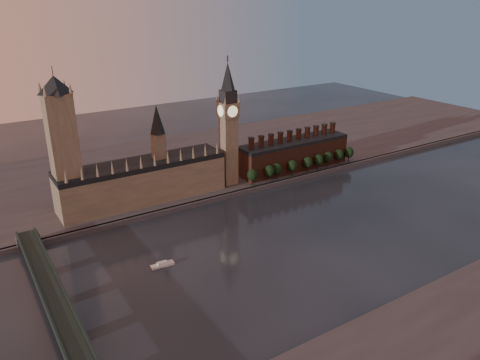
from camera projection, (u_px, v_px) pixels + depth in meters
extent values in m
plane|color=black|center=(301.00, 243.00, 313.38)|extent=(900.00, 900.00, 0.00)
cube|color=#49494F|center=(231.00, 195.00, 383.31)|extent=(900.00, 4.00, 4.00)
cube|color=#49494F|center=(183.00, 164.00, 453.99)|extent=(900.00, 180.00, 4.00)
cube|color=gray|center=(143.00, 183.00, 364.72)|extent=(130.00, 30.00, 28.00)
cube|color=black|center=(142.00, 164.00, 358.82)|extent=(130.00, 30.00, 4.00)
cube|color=gray|center=(159.00, 148.00, 362.59)|extent=(9.00, 9.00, 24.00)
cone|color=black|center=(157.00, 119.00, 354.10)|extent=(12.00, 12.00, 22.00)
cone|color=gray|center=(66.00, 176.00, 315.90)|extent=(2.60, 2.60, 10.00)
cone|color=gray|center=(82.00, 173.00, 321.23)|extent=(2.60, 2.60, 10.00)
cone|color=gray|center=(97.00, 170.00, 326.57)|extent=(2.60, 2.60, 10.00)
cone|color=gray|center=(112.00, 167.00, 331.90)|extent=(2.60, 2.60, 10.00)
cone|color=gray|center=(127.00, 164.00, 337.24)|extent=(2.60, 2.60, 10.00)
cone|color=gray|center=(141.00, 162.00, 342.57)|extent=(2.60, 2.60, 10.00)
cone|color=gray|center=(155.00, 159.00, 347.91)|extent=(2.60, 2.60, 10.00)
cone|color=gray|center=(168.00, 157.00, 353.24)|extent=(2.60, 2.60, 10.00)
cone|color=gray|center=(181.00, 154.00, 358.58)|extent=(2.60, 2.60, 10.00)
cone|color=gray|center=(193.00, 152.00, 363.91)|extent=(2.60, 2.60, 10.00)
cone|color=gray|center=(205.00, 150.00, 369.25)|extent=(2.60, 2.60, 10.00)
cone|color=gray|center=(217.00, 147.00, 374.58)|extent=(2.60, 2.60, 10.00)
cube|color=gray|center=(65.00, 158.00, 325.93)|extent=(18.00, 18.00, 90.00)
cone|color=black|center=(54.00, 85.00, 307.12)|extent=(24.00, 24.00, 12.00)
cylinder|color=#232326|center=(53.00, 75.00, 304.90)|extent=(0.50, 0.50, 12.00)
cone|color=gray|center=(44.00, 91.00, 297.59)|extent=(3.00, 3.00, 8.00)
cone|color=gray|center=(70.00, 88.00, 305.55)|extent=(3.00, 3.00, 8.00)
cone|color=gray|center=(40.00, 87.00, 310.16)|extent=(3.00, 3.00, 8.00)
cone|color=gray|center=(64.00, 85.00, 318.11)|extent=(3.00, 3.00, 8.00)
cube|color=gray|center=(228.00, 151.00, 392.56)|extent=(12.00, 12.00, 58.00)
cube|color=gray|center=(228.00, 110.00, 379.65)|extent=(14.00, 14.00, 12.00)
cube|color=#232326|center=(228.00, 96.00, 375.59)|extent=(11.00, 11.00, 10.00)
cone|color=black|center=(228.00, 76.00, 369.69)|extent=(13.00, 13.00, 22.00)
cylinder|color=#232326|center=(228.00, 59.00, 364.71)|extent=(1.00, 1.00, 5.00)
cylinder|color=beige|center=(233.00, 111.00, 373.99)|extent=(9.00, 0.50, 9.00)
cylinder|color=beige|center=(224.00, 108.00, 385.30)|extent=(9.00, 0.50, 9.00)
cylinder|color=beige|center=(220.00, 111.00, 376.07)|extent=(0.50, 9.00, 9.00)
cylinder|color=beige|center=(236.00, 109.00, 383.23)|extent=(0.50, 9.00, 9.00)
cone|color=gray|center=(225.00, 101.00, 367.99)|extent=(2.00, 2.00, 6.00)
cone|color=gray|center=(239.00, 99.00, 374.46)|extent=(2.00, 2.00, 6.00)
cone|color=gray|center=(217.00, 98.00, 378.20)|extent=(2.00, 2.00, 6.00)
cone|color=gray|center=(231.00, 96.00, 384.66)|extent=(2.00, 2.00, 6.00)
cube|color=#4D2A1D|center=(293.00, 156.00, 433.64)|extent=(110.00, 25.00, 24.00)
cube|color=black|center=(294.00, 142.00, 428.66)|extent=(110.00, 25.00, 3.00)
cube|color=#4D2A1D|center=(251.00, 144.00, 403.07)|extent=(3.50, 3.50, 9.00)
cube|color=#232326|center=(251.00, 138.00, 401.23)|extent=(4.20, 4.20, 1.00)
cube|color=#4D2A1D|center=(261.00, 142.00, 408.27)|extent=(3.50, 3.50, 9.00)
cube|color=#232326|center=(261.00, 136.00, 406.42)|extent=(4.20, 4.20, 1.00)
cube|color=#4D2A1D|center=(271.00, 140.00, 413.46)|extent=(3.50, 3.50, 9.00)
cube|color=#232326|center=(271.00, 134.00, 411.62)|extent=(4.20, 4.20, 1.00)
cube|color=#4D2A1D|center=(280.00, 138.00, 418.66)|extent=(3.50, 3.50, 9.00)
cube|color=#232326|center=(281.00, 133.00, 416.81)|extent=(4.20, 4.20, 1.00)
cube|color=#4D2A1D|center=(290.00, 136.00, 423.85)|extent=(3.50, 3.50, 9.00)
cube|color=#232326|center=(290.00, 131.00, 422.01)|extent=(4.20, 4.20, 1.00)
cube|color=#4D2A1D|center=(299.00, 135.00, 429.04)|extent=(3.50, 3.50, 9.00)
cube|color=#232326|center=(299.00, 129.00, 427.20)|extent=(4.20, 4.20, 1.00)
cube|color=#4D2A1D|center=(307.00, 133.00, 434.24)|extent=(3.50, 3.50, 9.00)
cube|color=#232326|center=(308.00, 128.00, 432.39)|extent=(4.20, 4.20, 1.00)
cube|color=#4D2A1D|center=(316.00, 131.00, 439.43)|extent=(3.50, 3.50, 9.00)
cube|color=#232326|center=(316.00, 126.00, 437.59)|extent=(4.20, 4.20, 1.00)
cube|color=#4D2A1D|center=(324.00, 130.00, 444.63)|extent=(3.50, 3.50, 9.00)
cube|color=#232326|center=(325.00, 125.00, 442.78)|extent=(4.20, 4.20, 1.00)
cube|color=#4D2A1D|center=(332.00, 128.00, 449.82)|extent=(3.50, 3.50, 9.00)
cube|color=#232326|center=(333.00, 123.00, 447.98)|extent=(4.20, 4.20, 1.00)
cylinder|color=black|center=(252.00, 182.00, 396.74)|extent=(0.80, 0.80, 6.00)
ellipsoid|color=black|center=(252.00, 175.00, 394.34)|extent=(8.60, 8.60, 10.75)
cylinder|color=black|center=(269.00, 178.00, 405.11)|extent=(0.80, 0.80, 6.00)
ellipsoid|color=black|center=(269.00, 171.00, 402.71)|extent=(8.60, 8.60, 10.75)
cylinder|color=black|center=(277.00, 176.00, 410.45)|extent=(0.80, 0.80, 6.00)
ellipsoid|color=black|center=(277.00, 169.00, 408.06)|extent=(8.60, 8.60, 10.75)
cylinder|color=black|center=(292.00, 173.00, 417.89)|extent=(0.80, 0.80, 6.00)
ellipsoid|color=black|center=(292.00, 166.00, 415.49)|extent=(8.60, 8.60, 10.75)
cylinder|color=black|center=(307.00, 169.00, 426.11)|extent=(0.80, 0.80, 6.00)
ellipsoid|color=black|center=(308.00, 162.00, 423.71)|extent=(8.60, 8.60, 10.75)
cylinder|color=black|center=(318.00, 167.00, 432.41)|extent=(0.80, 0.80, 6.00)
ellipsoid|color=black|center=(319.00, 160.00, 430.01)|extent=(8.60, 8.60, 10.75)
cylinder|color=black|center=(327.00, 164.00, 440.08)|extent=(0.80, 0.80, 6.00)
ellipsoid|color=black|center=(328.00, 157.00, 437.69)|extent=(8.60, 8.60, 10.75)
cylinder|color=black|center=(338.00, 161.00, 446.78)|extent=(0.80, 0.80, 6.00)
ellipsoid|color=black|center=(339.00, 155.00, 444.38)|extent=(8.60, 8.60, 10.75)
cylinder|color=black|center=(348.00, 159.00, 452.66)|extent=(0.80, 0.80, 6.00)
ellipsoid|color=black|center=(349.00, 152.00, 450.27)|extent=(8.60, 8.60, 10.75)
cube|color=black|center=(62.00, 315.00, 229.05)|extent=(12.00, 200.00, 2.50)
cube|color=black|center=(49.00, 315.00, 225.61)|extent=(1.00, 200.00, 1.30)
cube|color=black|center=(73.00, 308.00, 231.08)|extent=(1.00, 200.00, 1.30)
cube|color=#49494F|center=(28.00, 239.00, 304.39)|extent=(14.00, 8.00, 6.00)
cylinder|color=#232326|center=(69.00, 337.00, 221.52)|extent=(8.00, 8.00, 7.75)
cylinder|color=#232326|center=(53.00, 300.00, 248.22)|extent=(8.00, 8.00, 7.75)
cylinder|color=#232326|center=(41.00, 271.00, 274.91)|extent=(8.00, 8.00, 7.75)
cylinder|color=#232326|center=(30.00, 246.00, 301.61)|extent=(8.00, 8.00, 7.75)
cube|color=silver|center=(162.00, 265.00, 286.49)|extent=(14.50, 4.71, 1.64)
cube|color=silver|center=(162.00, 263.00, 285.96)|extent=(6.27, 3.33, 1.23)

